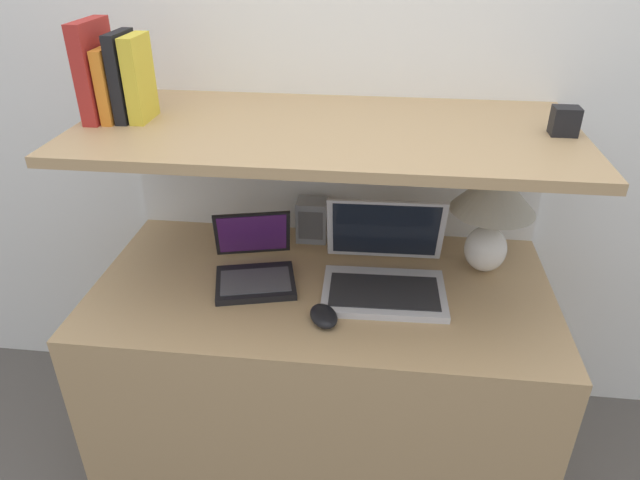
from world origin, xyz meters
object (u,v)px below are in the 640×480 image
object	(u,v)px
book_orange	(113,83)
book_black	(124,77)
laptop_small	(254,266)
shelf_gadget	(565,121)
table_lamp	(493,204)
computer_mouse	(324,316)
laptop_large	(384,271)
router_box	(312,220)
book_yellow	(139,78)
book_red	(95,71)

from	to	relation	value
book_orange	book_black	bearing A→B (deg)	0.00
laptop_small	book_black	world-z (taller)	book_black
laptop_small	shelf_gadget	world-z (taller)	shelf_gadget
laptop_small	book_orange	size ratio (longest dim) A/B	1.59
shelf_gadget	book_orange	bearing A→B (deg)	180.00
table_lamp	shelf_gadget	bearing A→B (deg)	-29.17
book_black	computer_mouse	bearing A→B (deg)	-23.85
laptop_large	router_box	xyz separation A→B (m)	(-0.24, 0.26, 0.02)
computer_mouse	shelf_gadget	bearing A→B (deg)	23.16
router_box	book_orange	world-z (taller)	book_orange
router_box	book_orange	bearing A→B (deg)	-158.84
laptop_large	book_yellow	size ratio (longest dim) A/B	1.61
computer_mouse	laptop_small	bearing A→B (deg)	140.22
book_yellow	router_box	bearing A→B (deg)	24.50
book_red	shelf_gadget	size ratio (longest dim) A/B	3.58
book_red	book_black	distance (m)	0.08
laptop_large	shelf_gadget	size ratio (longest dim) A/B	5.00
book_yellow	book_black	bearing A→B (deg)	180.00
table_lamp	laptop_large	xyz separation A→B (m)	(-0.30, -0.13, -0.17)
book_yellow	book_orange	bearing A→B (deg)	180.00
router_box	book_orange	xyz separation A→B (m)	(-0.51, -0.20, 0.49)
laptop_large	book_orange	xyz separation A→B (m)	(-0.76, 0.06, 0.51)
book_red	router_box	bearing A→B (deg)	19.69
router_box	shelf_gadget	size ratio (longest dim) A/B	1.96
shelf_gadget	book_red	bearing A→B (deg)	-180.00
computer_mouse	book_yellow	size ratio (longest dim) A/B	0.56
table_lamp	shelf_gadget	world-z (taller)	shelf_gadget
computer_mouse	book_orange	distance (m)	0.84
laptop_large	router_box	distance (m)	0.36
laptop_large	book_black	distance (m)	0.89
book_orange	book_black	world-z (taller)	book_black
table_lamp	book_red	xyz separation A→B (m)	(-1.10, -0.07, 0.37)
table_lamp	router_box	bearing A→B (deg)	166.90
table_lamp	book_yellow	size ratio (longest dim) A/B	1.49
laptop_small	book_yellow	xyz separation A→B (m)	(-0.30, 0.06, 0.53)
book_red	book_yellow	distance (m)	0.12
laptop_small	book_red	bearing A→B (deg)	171.78
laptop_large	book_yellow	xyz separation A→B (m)	(-0.68, 0.06, 0.52)
laptop_small	router_box	bearing A→B (deg)	61.58
table_lamp	shelf_gadget	size ratio (longest dim) A/B	4.62
table_lamp	book_red	bearing A→B (deg)	-176.29
book_black	book_yellow	bearing A→B (deg)	0.00
computer_mouse	book_orange	xyz separation A→B (m)	(-0.60, 0.25, 0.54)
table_lamp	laptop_large	world-z (taller)	table_lamp
book_red	table_lamp	bearing A→B (deg)	3.71
laptop_small	shelf_gadget	xyz separation A→B (m)	(0.81, 0.06, 0.45)
table_lamp	book_yellow	xyz separation A→B (m)	(-0.98, -0.07, 0.35)
computer_mouse	router_box	distance (m)	0.46
book_black	table_lamp	bearing A→B (deg)	3.99
table_lamp	laptop_large	bearing A→B (deg)	-156.73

